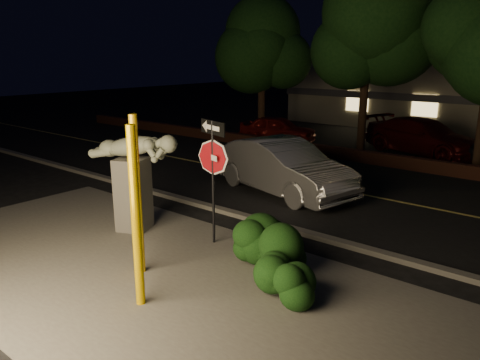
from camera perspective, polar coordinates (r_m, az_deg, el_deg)
name	(u,v)px	position (r m, az deg, el deg)	size (l,w,h in m)	color
ground	(384,174)	(18.23, 17.18, 0.68)	(90.00, 90.00, 0.00)	black
patio	(159,281)	(9.55, -9.83, -12.01)	(14.00, 6.00, 0.02)	#4C4944
road	(347,192)	(15.57, 12.92, -1.41)	(80.00, 8.00, 0.01)	black
lane_marking	(347,191)	(15.57, 12.92, -1.36)	(80.00, 0.12, 0.01)	gold
curb	(274,224)	(12.19, 4.15, -5.43)	(80.00, 0.25, 0.12)	#4C4944
brick_wall	(398,162)	(19.36, 18.72, 2.13)	(40.00, 0.35, 0.50)	#4C2518
parking_lot	(443,146)	(24.73, 23.46, 3.78)	(40.00, 12.00, 0.01)	black
tree_far_a	(262,33)	(24.31, 2.73, 17.47)	(4.60, 4.60, 7.43)	black
tree_far_b	(369,12)	(21.71, 15.50, 19.14)	(5.20, 5.20, 8.41)	black
yellow_pole_left	(137,197)	(9.40, -12.41, -2.00)	(0.16, 0.16, 3.24)	yellow
yellow_pole_right	(136,219)	(8.17, -12.57, -4.64)	(0.16, 0.16, 3.23)	#D7A700
signpost	(213,158)	(10.57, -3.34, 2.73)	(0.95, 0.31, 2.90)	black
sculpture	(133,171)	(11.82, -12.87, 1.03)	(2.25, 1.44, 2.48)	#4C4944
hedge_center	(259,243)	(9.96, 2.32, -7.68)	(1.80, 0.85, 0.94)	black
hedge_right	(270,236)	(9.92, 3.71, -6.86)	(1.90, 1.02, 1.24)	black
hedge_far_right	(288,275)	(8.71, 5.85, -11.42)	(1.28, 0.80, 0.89)	black
silver_sedan	(282,167)	(14.95, 5.15, 1.62)	(1.82, 5.21, 1.72)	#B4B4B9
parked_car_red	(278,129)	(23.89, 4.62, 6.22)	(1.56, 3.88, 1.32)	maroon
parked_car_darkred	(423,137)	(22.40, 21.41, 4.95)	(2.20, 5.41, 1.57)	#440A0B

